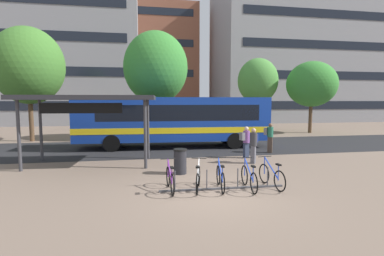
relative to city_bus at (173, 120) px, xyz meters
name	(u,v)px	position (x,y,z in m)	size (l,w,h in m)	color
ground	(213,194)	(0.30, -9.48, -1.78)	(200.00, 200.00, 0.00)	#7A6656
bus_lane_asphalt	(177,147)	(0.30, 0.00, -1.77)	(80.00, 7.20, 0.01)	#232326
city_bus	(173,120)	(0.00, 0.00, 0.00)	(12.12, 3.08, 3.20)	#14389E
bike_rack	(222,187)	(0.74, -9.09, -1.69)	(4.28, 0.16, 0.70)	#47474C
parked_bicycle_purple_0	(170,179)	(-1.02, -8.95, -1.39)	(0.52, 1.72, 0.99)	black
parked_bicycle_white_1	(198,179)	(-0.08, -9.02, -1.39)	(0.62, 1.68, 0.99)	black
parked_bicycle_blue_2	(220,178)	(0.68, -9.06, -1.39)	(0.52, 1.72, 0.99)	black
parked_bicycle_blue_3	(249,178)	(1.62, -9.23, -1.39)	(0.52, 1.72, 0.99)	black
parked_bicycle_blue_4	(272,176)	(2.48, -9.13, -1.39)	(0.52, 1.72, 0.99)	black
transit_shelter	(89,100)	(-4.33, -4.36, 1.24)	(6.26, 3.40, 3.22)	#38383D
commuter_grey_pack_0	(270,136)	(5.28, -2.92, -0.79)	(0.60, 0.54, 1.71)	#47382D
commuter_navy_pack_1	(254,143)	(3.32, -5.40, -0.80)	(0.56, 0.60, 1.69)	#565660
commuter_grey_pack_2	(246,140)	(3.40, -4.13, -0.83)	(0.58, 0.43, 1.65)	#2D3851
trash_bin	(180,161)	(-0.40, -6.77, -1.26)	(0.55, 0.55, 1.03)	#232328
street_tree_0	(312,84)	(13.56, 6.17, 2.74)	(4.52, 4.52, 6.61)	brown
street_tree_1	(28,66)	(-9.99, 4.52, 3.73)	(4.99, 4.99, 8.28)	brown
street_tree_2	(258,81)	(9.36, 8.74, 3.16)	(3.94, 3.94, 7.16)	brown
street_tree_3	(156,68)	(-0.81, 4.62, 3.80)	(4.98, 4.98, 8.37)	brown
building_left_wing	(63,49)	(-12.39, 23.77, 8.27)	(20.05, 12.49, 20.09)	gray
building_right_wing	(300,55)	(22.08, 22.87, 8.24)	(25.83, 11.75, 20.03)	gray
building_centre_block	(146,65)	(-1.15, 31.49, 7.21)	(16.00, 11.92, 17.98)	brown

